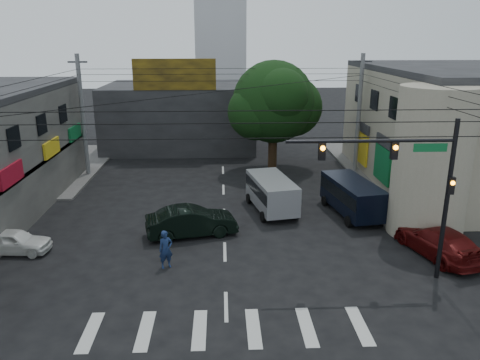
{
  "coord_description": "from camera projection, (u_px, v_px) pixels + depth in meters",
  "views": [
    {
      "loc": [
        -0.11,
        -19.45,
        10.39
      ],
      "look_at": [
        0.85,
        4.0,
        3.16
      ],
      "focal_mm": 35.0,
      "sensor_mm": 36.0,
      "label": 1
    }
  ],
  "objects": [
    {
      "name": "navy_van",
      "position": [
        352.0,
        198.0,
        28.17
      ],
      "size": [
        5.92,
        3.75,
        2.1
      ],
      "primitive_type": null,
      "rotation": [
        0.0,
        0.0,
        1.74
      ],
      "color": "black",
      "rests_on": "ground"
    },
    {
      "name": "traffic_gantry",
      "position": [
        411.0,
        175.0,
        19.56
      ],
      "size": [
        7.1,
        0.35,
        7.2
      ],
      "color": "black",
      "rests_on": "ground"
    },
    {
      "name": "street_tree",
      "position": [
        274.0,
        102.0,
        36.41
      ],
      "size": [
        6.4,
        6.4,
        8.7
      ],
      "color": "black",
      "rests_on": "ground"
    },
    {
      "name": "maroon_sedan",
      "position": [
        438.0,
        241.0,
        22.96
      ],
      "size": [
        4.58,
        6.12,
        1.48
      ],
      "primitive_type": "imported",
      "rotation": [
        0.0,
        0.0,
        3.4
      ],
      "color": "#4C0B0A",
      "rests_on": "ground"
    },
    {
      "name": "dark_sedan",
      "position": [
        192.0,
        222.0,
        25.27
      ],
      "size": [
        3.84,
        5.62,
        1.6
      ],
      "primitive_type": "imported",
      "rotation": [
        0.0,
        0.0,
        1.8
      ],
      "color": "black",
      "rests_on": "ground"
    },
    {
      "name": "building_right",
      "position": [
        473.0,
        129.0,
        33.57
      ],
      "size": [
        14.0,
        18.0,
        8.0
      ],
      "primitive_type": "cube",
      "color": "gray",
      "rests_on": "ground"
    },
    {
      "name": "utility_pole_far_left",
      "position": [
        83.0,
        117.0,
        35.15
      ],
      "size": [
        0.32,
        0.32,
        9.2
      ],
      "primitive_type": "cylinder",
      "color": "#59595B",
      "rests_on": "ground"
    },
    {
      "name": "sidewalk_far_right",
      "position": [
        436.0,
        164.0,
        39.5
      ],
      "size": [
        16.0,
        16.0,
        0.15
      ],
      "primitive_type": "cube",
      "color": "#514F4C",
      "rests_on": "ground"
    },
    {
      "name": "billboard",
      "position": [
        174.0,
        74.0,
        39.48
      ],
      "size": [
        7.0,
        0.3,
        2.6
      ],
      "primitive_type": "cube",
      "color": "olive",
      "rests_on": "building_far"
    },
    {
      "name": "utility_pole_far_right",
      "position": [
        359.0,
        115.0,
        35.97
      ],
      "size": [
        0.32,
        0.32,
        9.2
      ],
      "primitive_type": "cylinder",
      "color": "#59595B",
      "rests_on": "ground"
    },
    {
      "name": "white_compact",
      "position": [
        14.0,
        241.0,
        23.29
      ],
      "size": [
        1.96,
        3.77,
        1.21
      ],
      "primitive_type": "imported",
      "rotation": [
        0.0,
        0.0,
        1.5
      ],
      "color": "white",
      "rests_on": "ground"
    },
    {
      "name": "traffic_officer",
      "position": [
        166.0,
        249.0,
        21.7
      ],
      "size": [
        1.01,
        0.95,
        1.83
      ],
      "primitive_type": "imported",
      "rotation": [
        0.0,
        0.0,
        0.44
      ],
      "color": "#15244A",
      "rests_on": "ground"
    },
    {
      "name": "building_far",
      "position": [
        181.0,
        116.0,
        45.42
      ],
      "size": [
        14.0,
        10.0,
        6.0
      ],
      "primitive_type": "cube",
      "color": "#232326",
      "rests_on": "ground"
    },
    {
      "name": "silver_minivan",
      "position": [
        272.0,
        195.0,
        28.78
      ],
      "size": [
        5.64,
        3.89,
        2.09
      ],
      "primitive_type": null,
      "rotation": [
        0.0,
        0.0,
        1.77
      ],
      "color": "#93959B",
      "rests_on": "ground"
    },
    {
      "name": "ground",
      "position": [
        225.0,
        271.0,
        21.63
      ],
      "size": [
        160.0,
        160.0,
        0.0
      ],
      "primitive_type": "plane",
      "color": "black",
      "rests_on": "ground"
    },
    {
      "name": "corner_column",
      "position": [
        432.0,
        163.0,
        24.71
      ],
      "size": [
        4.0,
        4.0,
        8.0
      ],
      "primitive_type": "cylinder",
      "color": "gray",
      "rests_on": "ground"
    },
    {
      "name": "sidewalk_far_left",
      "position": [
        2.0,
        168.0,
        38.09
      ],
      "size": [
        16.0,
        16.0,
        0.15
      ],
      "primitive_type": "cube",
      "color": "#514F4C",
      "rests_on": "ground"
    }
  ]
}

